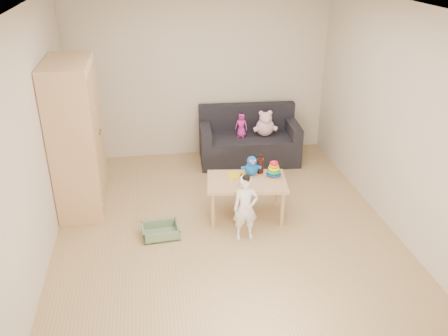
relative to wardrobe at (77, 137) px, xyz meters
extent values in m
plane|color=tan|center=(1.72, -0.78, -0.96)|extent=(4.50, 4.50, 0.00)
plane|color=white|center=(1.72, -0.78, 1.64)|extent=(4.50, 4.50, 0.00)
plane|color=beige|center=(1.72, 1.47, 0.34)|extent=(4.00, 0.00, 4.00)
plane|color=beige|center=(1.72, -3.03, 0.34)|extent=(4.00, 0.00, 4.00)
plane|color=beige|center=(-0.28, -0.78, 0.34)|extent=(0.00, 4.50, 4.50)
plane|color=beige|center=(3.72, -0.78, 0.34)|extent=(0.00, 4.50, 4.50)
cube|color=#E5AE7E|center=(0.00, 0.00, 0.00)|extent=(0.53, 1.07, 1.92)
cube|color=black|center=(2.42, 1.00, -0.75)|extent=(1.56, 0.85, 0.43)
cube|color=#E6B37E|center=(2.04, -0.63, -0.71)|extent=(1.04, 0.73, 0.51)
imported|color=white|center=(1.93, -1.10, -0.57)|extent=(0.29, 0.20, 0.78)
imported|color=#E22AA5|center=(2.29, 0.97, -0.35)|extent=(0.22, 0.19, 0.37)
cylinder|color=#FFB40D|center=(2.39, -0.60, -0.44)|extent=(0.17, 0.17, 0.02)
cylinder|color=silver|center=(2.39, -0.60, -0.34)|extent=(0.02, 0.02, 0.20)
torus|color=#0A2CAC|center=(2.39, -0.60, -0.41)|extent=(0.19, 0.19, 0.04)
torus|color=green|center=(2.39, -0.60, -0.37)|extent=(0.17, 0.17, 0.04)
torus|color=#FFEC0D|center=(2.39, -0.60, -0.33)|extent=(0.14, 0.14, 0.04)
torus|color=orange|center=(2.39, -0.60, -0.29)|extent=(0.12, 0.12, 0.04)
torus|color=#FA0E2F|center=(2.39, -0.60, -0.26)|extent=(0.10, 0.10, 0.03)
cylinder|color=black|center=(2.25, -0.44, -0.36)|extent=(0.08, 0.08, 0.19)
cylinder|color=black|center=(2.25, -0.44, -0.25)|extent=(0.04, 0.04, 0.05)
cylinder|color=black|center=(2.25, -0.44, -0.22)|extent=(0.05, 0.05, 0.02)
cube|color=yellow|center=(1.94, -0.49, -0.44)|extent=(0.23, 0.23, 0.02)
camera|label=1|loc=(0.93, -5.69, 2.23)|focal=38.00mm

